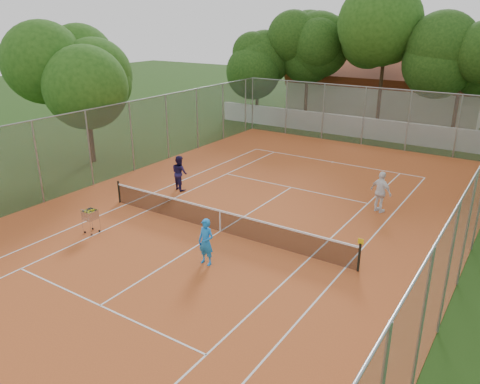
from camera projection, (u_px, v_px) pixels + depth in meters
The scene contains 12 objects.
ground at pixel (220, 232), 19.46m from camera, with size 120.00×120.00×0.00m, color #19340E.
court_pad at pixel (220, 232), 19.46m from camera, with size 18.00×34.00×0.02m, color #BA5424.
court_lines at pixel (220, 231), 19.45m from camera, with size 10.98×23.78×0.01m, color white.
tennis_net at pixel (220, 221), 19.28m from camera, with size 11.88×0.10×0.98m, color black.
perimeter_fence at pixel (220, 187), 18.76m from camera, with size 18.00×34.00×4.00m, color slate.
boundary_wall at pixel (371, 129), 34.08m from camera, with size 26.00×0.30×1.50m, color silver.
clubhouse at pixel (387, 90), 42.43m from camera, with size 16.40×9.00×4.40m, color beige.
tropical_trees at pixel (390, 65), 34.94m from camera, with size 29.00×19.00×10.00m, color #15330C.
player_near at pixel (206, 242), 16.61m from camera, with size 0.63×0.42×1.73m, color #1A80E2.
player_far_left at pixel (180, 173), 23.90m from camera, with size 0.87×0.68×1.80m, color #1C1643.
player_far_right at pixel (381, 192), 21.09m from camera, with size 1.13×0.47×1.92m, color white.
ball_hopper at pixel (91, 221), 19.12m from camera, with size 0.53×0.53×1.10m, color #BABAC1.
Camera 1 is at (10.36, -14.31, 8.38)m, focal length 35.00 mm.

